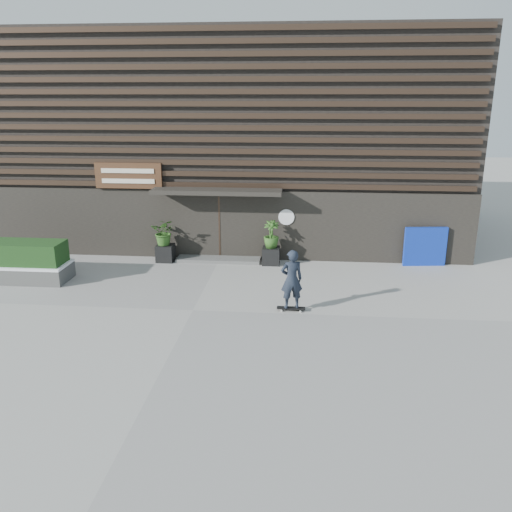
# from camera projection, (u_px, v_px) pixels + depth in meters

# --- Properties ---
(ground) EXTENTS (80.00, 80.00, 0.00)m
(ground) POSITION_uv_depth(u_px,v_px,m) (193.00, 310.00, 14.57)
(ground) COLOR #9D9B95
(ground) RESTS_ON ground
(entrance_step) EXTENTS (3.00, 0.80, 0.12)m
(entrance_step) POSITION_uv_depth(u_px,v_px,m) (219.00, 259.00, 18.94)
(entrance_step) COLOR #525350
(entrance_step) RESTS_ON ground
(planter_pot_left) EXTENTS (0.60, 0.60, 0.60)m
(planter_pot_left) POSITION_uv_depth(u_px,v_px,m) (165.00, 253.00, 18.84)
(planter_pot_left) COLOR black
(planter_pot_left) RESTS_ON ground
(bamboo_left) EXTENTS (0.86, 0.75, 0.96)m
(bamboo_left) POSITION_uv_depth(u_px,v_px,m) (164.00, 232.00, 18.61)
(bamboo_left) COLOR #2D591E
(bamboo_left) RESTS_ON planter_pot_left
(planter_pot_right) EXTENTS (0.60, 0.60, 0.60)m
(planter_pot_right) POSITION_uv_depth(u_px,v_px,m) (271.00, 256.00, 18.52)
(planter_pot_right) COLOR black
(planter_pot_right) RESTS_ON ground
(bamboo_right) EXTENTS (0.54, 0.54, 0.96)m
(bamboo_right) POSITION_uv_depth(u_px,v_px,m) (271.00, 234.00, 18.29)
(bamboo_right) COLOR #2D591E
(bamboo_right) RESTS_ON planter_pot_right
(raised_bed) EXTENTS (3.50, 1.20, 0.50)m
(raised_bed) POSITION_uv_depth(u_px,v_px,m) (15.00, 272.00, 16.94)
(raised_bed) COLOR #444542
(raised_bed) RESTS_ON ground
(snow_layer) EXTENTS (3.50, 1.20, 0.08)m
(snow_layer) POSITION_uv_depth(u_px,v_px,m) (14.00, 264.00, 16.85)
(snow_layer) COLOR white
(snow_layer) RESTS_ON raised_bed
(hedge) EXTENTS (3.30, 1.00, 0.70)m
(hedge) POSITION_uv_depth(u_px,v_px,m) (12.00, 252.00, 16.74)
(hedge) COLOR #163613
(hedge) RESTS_ON snow_layer
(blue_tarp) EXTENTS (1.47, 0.29, 1.38)m
(blue_tarp) POSITION_uv_depth(u_px,v_px,m) (425.00, 247.00, 18.23)
(blue_tarp) COLOR #0C27A0
(blue_tarp) RESTS_ON ground
(building) EXTENTS (18.00, 11.00, 8.00)m
(building) POSITION_uv_depth(u_px,v_px,m) (236.00, 137.00, 22.90)
(building) COLOR black
(building) RESTS_ON ground
(skateboarder) EXTENTS (0.78, 0.53, 1.76)m
(skateboarder) POSITION_uv_depth(u_px,v_px,m) (292.00, 280.00, 14.27)
(skateboarder) COLOR black
(skateboarder) RESTS_ON ground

